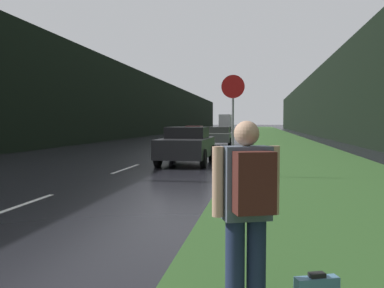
% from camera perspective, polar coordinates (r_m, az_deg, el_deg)
% --- Properties ---
extents(grass_verge, '(6.00, 240.00, 0.02)m').
position_cam_1_polar(grass_verge, '(41.43, 12.09, 0.62)').
color(grass_verge, '#2D5123').
rests_on(grass_verge, ground_plane).
extents(lane_stripe_b, '(0.12, 3.00, 0.01)m').
position_cam_1_polar(lane_stripe_b, '(9.00, -23.70, -8.18)').
color(lane_stripe_b, silver).
rests_on(lane_stripe_b, ground_plane).
extents(lane_stripe_c, '(0.12, 3.00, 0.01)m').
position_cam_1_polar(lane_stripe_c, '(15.28, -9.21, -3.43)').
color(lane_stripe_c, silver).
rests_on(lane_stripe_c, ground_plane).
extents(lane_stripe_d, '(0.12, 3.00, 0.01)m').
position_cam_1_polar(lane_stripe_d, '(22.00, -3.39, -1.42)').
color(lane_stripe_d, silver).
rests_on(lane_stripe_d, ground_plane).
extents(lane_stripe_e, '(0.12, 3.00, 0.01)m').
position_cam_1_polar(lane_stripe_e, '(28.85, -0.32, -0.36)').
color(lane_stripe_e, silver).
rests_on(lane_stripe_e, ground_plane).
extents(lane_stripe_f, '(0.12, 3.00, 0.01)m').
position_cam_1_polar(lane_stripe_f, '(35.76, 1.57, 0.30)').
color(lane_stripe_f, silver).
rests_on(lane_stripe_f, ground_plane).
extents(treeline_far_side, '(2.00, 140.00, 7.71)m').
position_cam_1_polar(treeline_far_side, '(53.45, -6.59, 5.32)').
color(treeline_far_side, black).
rests_on(treeline_far_side, ground_plane).
extents(treeline_near_side, '(2.00, 140.00, 8.31)m').
position_cam_1_polar(treeline_near_side, '(52.02, 18.26, 5.58)').
color(treeline_near_side, black).
rests_on(treeline_near_side, ground_plane).
extents(stop_sign, '(0.73, 0.07, 3.20)m').
position_cam_1_polar(stop_sign, '(12.85, 5.75, 4.25)').
color(stop_sign, slate).
rests_on(stop_sign, ground_plane).
extents(hitchhiker_with_backpack, '(0.57, 0.51, 1.73)m').
position_cam_1_polar(hitchhiker_with_backpack, '(3.54, 7.78, -8.74)').
color(hitchhiker_with_backpack, '#1E2847').
rests_on(hitchhiker_with_backpack, ground_plane).
extents(car_passing_near, '(1.97, 4.27, 1.53)m').
position_cam_1_polar(car_passing_near, '(16.75, -0.75, -0.13)').
color(car_passing_near, black).
rests_on(car_passing_near, ground_plane).
extents(car_passing_far, '(1.91, 4.06, 1.38)m').
position_cam_1_polar(car_passing_far, '(30.59, 3.85, 1.14)').
color(car_passing_far, '#4C514C').
rests_on(car_passing_far, ground_plane).
extents(car_oncoming, '(2.01, 4.35, 1.37)m').
position_cam_1_polar(car_oncoming, '(43.18, 0.37, 1.71)').
color(car_oncoming, maroon).
rests_on(car_oncoming, ground_plane).
extents(delivery_truck, '(2.42, 8.27, 3.30)m').
position_cam_1_polar(delivery_truck, '(84.25, 4.78, 3.07)').
color(delivery_truck, gray).
rests_on(delivery_truck, ground_plane).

